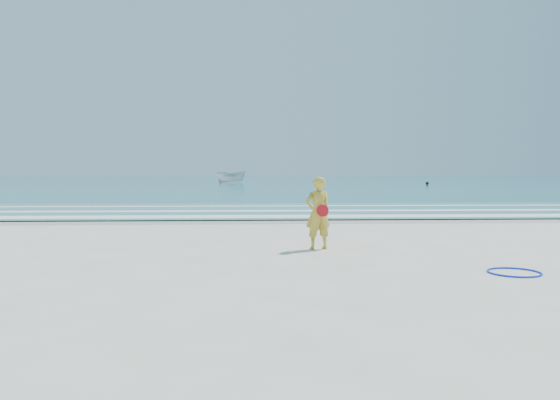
{
  "coord_description": "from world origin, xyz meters",
  "views": [
    {
      "loc": [
        0.06,
        -10.11,
        1.74
      ],
      "look_at": [
        0.76,
        4.0,
        1.0
      ],
      "focal_mm": 35.0,
      "sensor_mm": 36.0,
      "label": 1
    }
  ],
  "objects": [
    {
      "name": "wet_sand",
      "position": [
        0.0,
        9.0,
        0.0
      ],
      "size": [
        400.0,
        2.4,
        0.0
      ],
      "primitive_type": "cube",
      "color": "#B2A893",
      "rests_on": "ground"
    },
    {
      "name": "hoop",
      "position": [
        4.52,
        -1.07,
        0.02
      ],
      "size": [
        0.94,
        0.94,
        0.03
      ],
      "primitive_type": "torus",
      "rotation": [
        0.0,
        0.0,
        0.06
      ],
      "color": "#0C2CDF",
      "rests_on": "ground"
    },
    {
      "name": "boat",
      "position": [
        -3.21,
        72.67,
        0.95
      ],
      "size": [
        5.02,
        3.59,
        1.82
      ],
      "primitive_type": "imported",
      "rotation": [
        0.0,
        0.0,
        2.01
      ],
      "color": "silver",
      "rests_on": "ocean"
    },
    {
      "name": "shallow",
      "position": [
        0.0,
        14.0,
        0.04
      ],
      "size": [
        400.0,
        10.0,
        0.01
      ],
      "primitive_type": "cube",
      "color": "#59B7AD",
      "rests_on": "ocean"
    },
    {
      "name": "ocean",
      "position": [
        0.0,
        105.0,
        0.02
      ],
      "size": [
        400.0,
        190.0,
        0.04
      ],
      "primitive_type": "cube",
      "color": "#19727F",
      "rests_on": "ground"
    },
    {
      "name": "ground",
      "position": [
        0.0,
        0.0,
        0.0
      ],
      "size": [
        400.0,
        400.0,
        0.0
      ],
      "primitive_type": "plane",
      "color": "silver",
      "rests_on": "ground"
    },
    {
      "name": "foam_mid",
      "position": [
        0.0,
        13.2,
        0.05
      ],
      "size": [
        400.0,
        0.9,
        0.01
      ],
      "primitive_type": "cube",
      "color": "white",
      "rests_on": "shallow"
    },
    {
      "name": "woman",
      "position": [
        1.51,
        1.98,
        0.81
      ],
      "size": [
        0.67,
        0.53,
        1.62
      ],
      "color": "gold",
      "rests_on": "ground"
    },
    {
      "name": "foam_far",
      "position": [
        0.0,
        16.5,
        0.05
      ],
      "size": [
        400.0,
        0.6,
        0.01
      ],
      "primitive_type": "cube",
      "color": "white",
      "rests_on": "shallow"
    },
    {
      "name": "buoy",
      "position": [
        22.14,
        58.0,
        0.25
      ],
      "size": [
        0.41,
        0.41,
        0.41
      ],
      "primitive_type": "sphere",
      "color": "black",
      "rests_on": "ocean"
    },
    {
      "name": "foam_near",
      "position": [
        0.0,
        10.3,
        0.05
      ],
      "size": [
        400.0,
        1.4,
        0.01
      ],
      "primitive_type": "cube",
      "color": "white",
      "rests_on": "shallow"
    }
  ]
}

